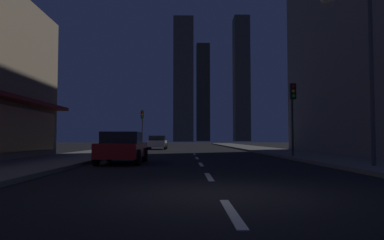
% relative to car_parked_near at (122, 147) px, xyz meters
% --- Properties ---
extents(ground_plane, '(78.00, 136.00, 0.10)m').
position_rel_car_parked_near_xyz_m(ground_plane, '(3.60, 22.82, -0.79)').
color(ground_plane, black).
extents(sidewalk_right, '(4.00, 76.00, 0.15)m').
position_rel_car_parked_near_xyz_m(sidewalk_right, '(10.60, 22.82, -0.67)').
color(sidewalk_right, '#605E59').
rests_on(sidewalk_right, ground).
extents(sidewalk_left, '(4.00, 76.00, 0.15)m').
position_rel_car_parked_near_xyz_m(sidewalk_left, '(-3.40, 22.82, -0.67)').
color(sidewalk_left, '#605E59').
rests_on(sidewalk_left, ground).
extents(lane_marking_center, '(0.16, 23.00, 0.01)m').
position_rel_car_parked_near_xyz_m(lane_marking_center, '(3.60, -0.78, -0.73)').
color(lane_marking_center, silver).
rests_on(lane_marking_center, ground).
extents(skyscraper_distant_tall, '(7.68, 6.23, 48.10)m').
position_rel_car_parked_near_xyz_m(skyscraper_distant_tall, '(2.43, 121.82, 23.31)').
color(skyscraper_distant_tall, '#4E4A3A').
rests_on(skyscraper_distant_tall, ground).
extents(skyscraper_distant_mid, '(6.04, 6.52, 44.54)m').
position_rel_car_parked_near_xyz_m(skyscraper_distant_mid, '(11.38, 148.06, 21.53)').
color(skyscraper_distant_mid, '#333126').
rests_on(skyscraper_distant_mid, ground).
extents(skyscraper_distant_short, '(6.74, 8.49, 55.45)m').
position_rel_car_parked_near_xyz_m(skyscraper_distant_short, '(28.23, 142.60, 26.98)').
color(skyscraper_distant_short, '#423E31').
rests_on(skyscraper_distant_short, ground).
extents(car_parked_near, '(1.98, 4.24, 1.45)m').
position_rel_car_parked_near_xyz_m(car_parked_near, '(0.00, 0.00, 0.00)').
color(car_parked_near, '#B21919').
rests_on(car_parked_near, ground).
extents(car_parked_far, '(1.98, 4.24, 1.45)m').
position_rel_car_parked_near_xyz_m(car_parked_far, '(0.00, 21.66, 0.00)').
color(car_parked_far, silver).
rests_on(car_parked_far, ground).
extents(fire_hydrant_far_left, '(0.42, 0.30, 0.65)m').
position_rel_car_parked_near_xyz_m(fire_hydrant_far_left, '(-2.30, 15.04, -0.29)').
color(fire_hydrant_far_left, red).
rests_on(fire_hydrant_far_left, sidewalk_left).
extents(traffic_light_near_right, '(0.32, 0.48, 4.20)m').
position_rel_car_parked_near_xyz_m(traffic_light_near_right, '(9.10, 3.77, 2.45)').
color(traffic_light_near_right, '#2D2D2D').
rests_on(traffic_light_near_right, sidewalk_right).
extents(traffic_light_far_left, '(0.32, 0.48, 4.20)m').
position_rel_car_parked_near_xyz_m(traffic_light_far_left, '(-1.90, 24.07, 2.45)').
color(traffic_light_far_left, '#2D2D2D').
rests_on(traffic_light_far_left, sidewalk_left).
extents(street_lamp_right, '(1.96, 0.56, 6.58)m').
position_rel_car_parked_near_xyz_m(street_lamp_right, '(8.98, -3.67, 4.33)').
color(street_lamp_right, '#38383D').
rests_on(street_lamp_right, sidewalk_right).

